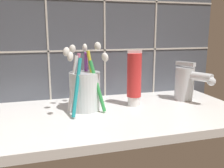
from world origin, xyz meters
The scene contains 5 objects.
sink_counter centered at (0.00, 0.00, 1.00)cm, with size 67.89×34.26×2.00cm, color white.
tile_wall_backsplash centered at (0.01, 17.38, 21.77)cm, with size 77.89×1.72×43.53cm.
toothbrush_cup centered at (-7.01, 3.86, 7.64)cm, with size 11.50×12.85×17.77cm.
toothpaste_tube centered at (6.71, 3.96, 9.61)cm, with size 4.12×3.92×15.30cm.
sink_faucet centered at (23.67, 4.59, 7.55)cm, with size 7.40×11.88×11.48cm.
Camera 1 is at (-17.70, -58.62, 22.37)cm, focal length 40.00 mm.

